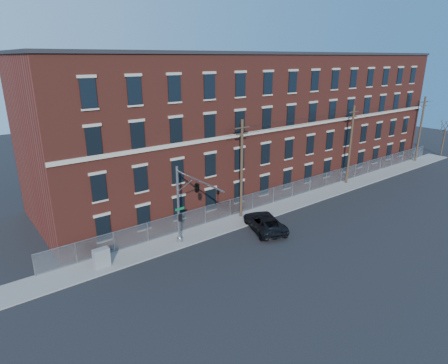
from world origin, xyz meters
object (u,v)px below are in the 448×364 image
at_px(utility_pole_near, 242,168).
at_px(pickup_truck, 265,222).
at_px(traffic_signal_mast, 192,193).
at_px(utility_cabinet, 102,258).

height_order(utility_pole_near, pickup_truck, utility_pole_near).
xyz_separation_m(utility_pole_near, pickup_truck, (-0.16, -3.71, -4.54)).
bearing_deg(traffic_signal_mast, pickup_truck, -2.14).
xyz_separation_m(traffic_signal_mast, utility_cabinet, (-6.99, 2.43, -4.50)).
bearing_deg(pickup_truck, utility_pole_near, -73.14).
relative_size(traffic_signal_mast, pickup_truck, 1.22).
bearing_deg(utility_cabinet, traffic_signal_mast, -20.59).
height_order(pickup_truck, utility_cabinet, utility_cabinet).
relative_size(traffic_signal_mast, utility_pole_near, 0.70).
bearing_deg(pickup_truck, utility_cabinet, 8.95).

